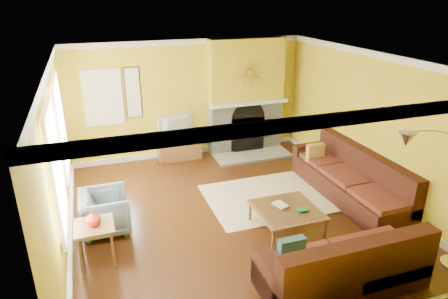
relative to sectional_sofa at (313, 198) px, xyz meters
name	(u,v)px	position (x,y,z in m)	size (l,w,h in m)	color
floor	(233,213)	(-1.17, 0.72, -0.46)	(5.50, 6.00, 0.02)	#502910
ceiling	(234,59)	(-1.17, 0.72, 2.26)	(5.50, 6.00, 0.02)	white
wall_back	(188,99)	(-1.17, 3.73, 0.90)	(5.50, 0.02, 2.70)	gold
wall_front	(338,242)	(-1.17, -2.29, 0.90)	(5.50, 0.02, 2.70)	gold
wall_left	(55,164)	(-3.93, 0.72, 0.90)	(0.02, 6.00, 2.70)	gold
wall_right	(371,125)	(1.59, 0.72, 0.90)	(0.02, 6.00, 2.70)	gold
baseboard	(233,210)	(-1.17, 0.72, -0.39)	(5.50, 6.00, 0.12)	white
crown_molding	(234,64)	(-1.17, 0.72, 2.19)	(5.50, 6.00, 0.12)	white
window_left_near	(60,127)	(-3.89, 2.02, 1.05)	(0.06, 1.22, 1.72)	white
window_left_far	(55,171)	(-3.89, 0.12, 1.05)	(0.06, 1.22, 1.72)	white
window_back	(103,98)	(-3.07, 3.68, 1.10)	(0.82, 0.06, 1.22)	white
wall_art	(133,93)	(-2.42, 3.69, 1.15)	(0.34, 0.04, 1.14)	white
fireplace	(245,96)	(0.18, 3.52, 0.90)	(1.80, 0.40, 2.70)	#9F9D97
mantel	(249,103)	(0.18, 3.28, 0.80)	(1.92, 0.22, 0.08)	white
hearth	(253,156)	(0.18, 2.97, -0.42)	(1.80, 0.70, 0.06)	#9F9D97
sunburst	(250,73)	(0.18, 3.29, 1.50)	(0.70, 0.04, 0.70)	olive
rug	(270,197)	(-0.29, 1.01, -0.44)	(2.40, 1.80, 0.02)	beige
sectional_sofa	(313,198)	(0.00, 0.00, 0.00)	(3.15, 3.97, 0.90)	#3B1A13
coffee_table	(286,219)	(-0.52, -0.08, -0.25)	(1.01, 1.01, 0.40)	white
media_console	(179,148)	(-1.50, 3.47, -0.18)	(0.98, 0.44, 0.54)	brown
tv	(178,126)	(-1.50, 3.47, 0.35)	(0.92, 0.12, 0.53)	black
subwoofer	(192,151)	(-1.20, 3.46, -0.30)	(0.30, 0.30, 0.30)	white
armchair	(105,212)	(-3.33, 0.87, -0.10)	(0.75, 0.77, 0.70)	slate
side_table	(96,243)	(-3.51, 0.09, -0.15)	(0.55, 0.55, 0.61)	brown
vase	(93,218)	(-3.51, 0.09, 0.27)	(0.22, 0.22, 0.23)	red
book	(276,206)	(-0.68, 0.02, -0.04)	(0.19, 0.25, 0.02)	white
arc_lamp	(436,207)	(0.73, -1.73, 0.64)	(1.38, 0.36, 2.18)	silver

